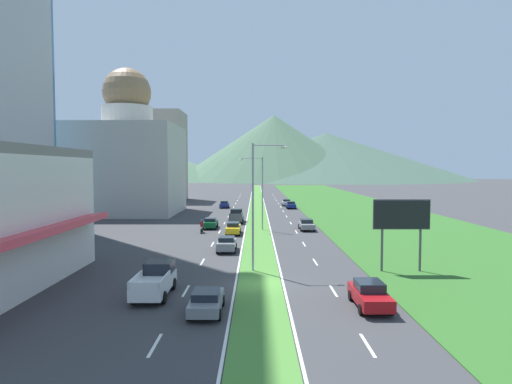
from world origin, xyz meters
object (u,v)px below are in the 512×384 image
car_6 (289,205)px  car_4 (231,228)px  car_3 (204,301)px  motorcycle_rider (200,227)px  car_8 (225,244)px  pickup_truck_0 (153,280)px  billboard_roadside (399,218)px  car_5 (208,223)px  pickup_truck_1 (234,216)px  car_0 (284,202)px  car_2 (368,294)px  street_lamp_near (254,199)px  street_lamp_mid (258,188)px  car_1 (304,224)px  car_7 (222,204)px

car_6 → car_4: bearing=-16.2°
car_3 → motorcycle_rider: motorcycle_rider is taller
car_4 → car_8: bearing=179.6°
pickup_truck_0 → motorcycle_rider: (-0.35, 27.64, -0.24)m
billboard_roadside → car_5: (-18.23, 25.48, -3.65)m
car_8 → pickup_truck_0: pickup_truck_0 is taller
car_5 → pickup_truck_1: bearing=-25.8°
billboard_roadside → pickup_truck_0: (-18.59, -6.41, -3.43)m
car_0 → motorcycle_rider: size_ratio=2.21×
car_2 → car_4: 30.85m
street_lamp_near → pickup_truck_1: street_lamp_near is taller
pickup_truck_1 → car_8: bearing=-179.8°
car_3 → pickup_truck_1: size_ratio=0.78×
street_lamp_mid → pickup_truck_1: bearing=112.9°
car_8 → car_0: bearing=-10.4°
car_5 → street_lamp_mid: bearing=-104.0°
street_lamp_mid → car_3: street_lamp_mid is taller
motorcycle_rider → pickup_truck_0: bearing=-179.3°
car_4 → pickup_truck_1: size_ratio=0.88×
car_0 → car_3: bearing=-7.7°
street_lamp_near → street_lamp_mid: (0.50, 23.51, -0.23)m
car_4 → car_8: car_4 is taller
street_lamp_mid → billboard_roadside: (11.32, -23.77, -1.31)m
car_1 → street_lamp_mid: bearing=-88.3°
car_6 → car_8: 47.66m
car_4 → car_5: 6.30m
street_lamp_mid → car_8: street_lamp_mid is taller
car_7 → billboard_roadside: bearing=-161.9°
car_3 → motorcycle_rider: (-4.18, 31.27, 0.04)m
car_4 → car_5: car_4 is taller
billboard_roadside → car_1: size_ratio=1.32×
street_lamp_mid → car_6: size_ratio=2.39×
street_lamp_near → car_2: (6.91, -9.26, -5.17)m
car_0 → pickup_truck_1: pickup_truck_1 is taller
car_0 → pickup_truck_1: bearing=-18.4°
car_4 → car_7: car_4 is taller
car_0 → car_3: (-9.73, -72.12, -0.03)m
street_lamp_mid → motorcycle_rider: (-7.61, -2.54, -4.99)m
car_6 → pickup_truck_1: pickup_truck_1 is taller
billboard_roadside → car_2: (-4.91, -9.01, -3.62)m
street_lamp_near → car_7: street_lamp_near is taller
billboard_roadside → street_lamp_near: bearing=178.8°
billboard_roadside → car_3: billboard_roadside is taller
motorcycle_rider → car_8: bearing=-161.8°
street_lamp_near → motorcycle_rider: 22.75m
car_6 → car_7: car_7 is taller
street_lamp_near → car_4: size_ratio=2.20×
pickup_truck_1 → car_0: bearing=-18.4°
car_1 → car_8: (-9.90, -15.23, 0.03)m
car_6 → motorcycle_rider: bearing=-22.9°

